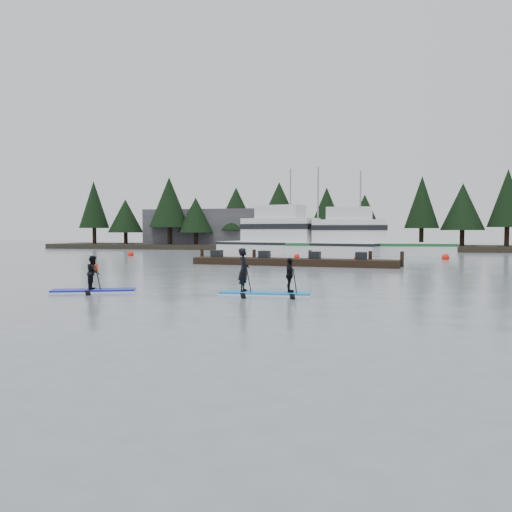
% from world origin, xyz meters
% --- Properties ---
extents(ground, '(160.00, 160.00, 0.00)m').
position_xyz_m(ground, '(0.00, 0.00, 0.00)').
color(ground, slate).
rests_on(ground, ground).
extents(far_shore, '(70.00, 8.00, 0.60)m').
position_xyz_m(far_shore, '(0.00, 42.00, 0.30)').
color(far_shore, '#2D281E').
rests_on(far_shore, ground).
extents(treeline, '(60.00, 4.00, 8.00)m').
position_xyz_m(treeline, '(0.00, 42.00, 0.00)').
color(treeline, black).
rests_on(treeline, ground).
extents(waterfront_building, '(18.00, 6.00, 5.00)m').
position_xyz_m(waterfront_building, '(-14.00, 44.00, 2.50)').
color(waterfront_building, '#4C4C51').
rests_on(waterfront_building, ground).
extents(fishing_boat_large, '(16.86, 9.01, 9.33)m').
position_xyz_m(fishing_boat_large, '(-2.02, 30.94, 0.70)').
color(fishing_boat_large, white).
rests_on(fishing_boat_large, ground).
extents(fishing_boat_medium, '(15.27, 5.01, 8.90)m').
position_xyz_m(fishing_boat_medium, '(4.76, 30.37, 0.64)').
color(fishing_boat_medium, white).
rests_on(fishing_boat_medium, ground).
extents(floating_dock, '(13.93, 3.02, 0.46)m').
position_xyz_m(floating_dock, '(0.39, 15.26, 0.23)').
color(floating_dock, black).
rests_on(floating_dock, ground).
extents(buoy_b, '(0.48, 0.48, 0.48)m').
position_xyz_m(buoy_b, '(-0.62, 23.98, 0.00)').
color(buoy_b, '#FC1C0C').
rests_on(buoy_b, ground).
extents(buoy_c, '(0.60, 0.60, 0.60)m').
position_xyz_m(buoy_c, '(11.33, 24.67, 0.00)').
color(buoy_c, '#FC1C0C').
rests_on(buoy_c, ground).
extents(buoy_d, '(0.52, 0.52, 0.52)m').
position_xyz_m(buoy_d, '(4.43, 20.46, 0.00)').
color(buoy_d, '#FC1C0C').
rests_on(buoy_d, ground).
extents(buoy_a, '(0.55, 0.55, 0.55)m').
position_xyz_m(buoy_a, '(-15.96, 24.03, 0.00)').
color(buoy_a, '#FC1C0C').
rests_on(buoy_a, ground).
extents(paddleboard_solo, '(3.15, 1.82, 1.85)m').
position_xyz_m(paddleboard_solo, '(-4.82, -0.69, 0.48)').
color(paddleboard_solo, '#121FA9').
rests_on(paddleboard_solo, ground).
extents(paddleboard_duo, '(3.36, 1.21, 2.17)m').
position_xyz_m(paddleboard_duo, '(1.70, -0.01, 0.58)').
color(paddleboard_duo, '#1783D9').
rests_on(paddleboard_duo, ground).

